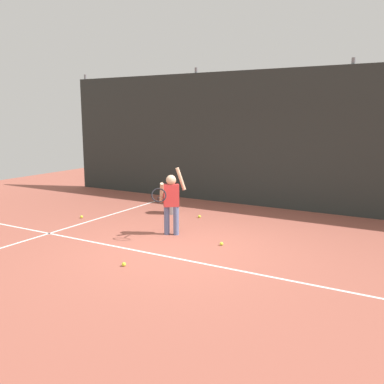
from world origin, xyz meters
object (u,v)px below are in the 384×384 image
(ball_hopper, at_px, (172,202))
(tennis_ball_0, at_px, (199,216))
(tennis_ball_4, at_px, (221,244))
(tennis_ball_1, at_px, (124,264))
(tennis_ball_6, at_px, (82,217))
(tennis_player, at_px, (171,199))

(ball_hopper, height_order, tennis_ball_0, ball_hopper)
(tennis_ball_4, bearing_deg, tennis_ball_1, -116.34)
(tennis_ball_6, bearing_deg, tennis_ball_0, 30.65)
(tennis_player, bearing_deg, tennis_ball_6, 138.94)
(tennis_ball_4, bearing_deg, tennis_ball_0, 129.73)
(ball_hopper, distance_m, tennis_ball_6, 2.15)
(tennis_ball_4, bearing_deg, tennis_ball_6, 175.96)
(tennis_player, relative_size, ball_hopper, 2.40)
(ball_hopper, distance_m, tennis_ball_4, 2.80)
(tennis_ball_1, xyz_separation_m, tennis_ball_6, (-2.87, 2.01, 0.00))
(tennis_ball_4, height_order, tennis_ball_6, same)
(ball_hopper, relative_size, tennis_ball_6, 8.52)
(ball_hopper, bearing_deg, tennis_ball_0, -4.86)
(tennis_ball_1, bearing_deg, tennis_ball_6, 145.00)
(tennis_ball_1, bearing_deg, ball_hopper, 110.86)
(tennis_player, relative_size, tennis_ball_1, 20.46)
(tennis_player, relative_size, tennis_ball_4, 20.46)
(tennis_ball_1, xyz_separation_m, tennis_ball_4, (0.87, 1.75, 0.00))
(tennis_ball_6, bearing_deg, tennis_ball_4, -4.04)
(tennis_player, height_order, tennis_ball_0, tennis_player)
(tennis_ball_1, height_order, tennis_ball_6, same)
(tennis_ball_4, bearing_deg, tennis_player, 173.45)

